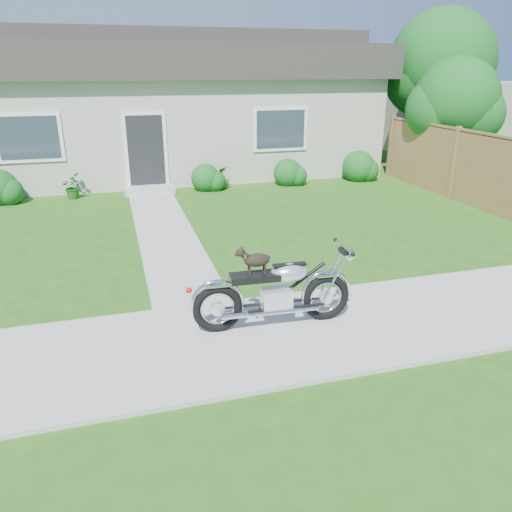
# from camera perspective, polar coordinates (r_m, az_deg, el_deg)

# --- Properties ---
(ground) EXTENTS (80.00, 80.00, 0.00)m
(ground) POSITION_cam_1_polar(r_m,az_deg,el_deg) (6.92, 6.89, -8.19)
(ground) COLOR #235114
(ground) RESTS_ON ground
(sidewalk) EXTENTS (24.00, 2.20, 0.04)m
(sidewalk) POSITION_cam_1_polar(r_m,az_deg,el_deg) (6.91, 6.89, -8.05)
(sidewalk) COLOR #9E9B93
(sidewalk) RESTS_ON ground
(walkway) EXTENTS (1.20, 8.00, 0.03)m
(walkway) POSITION_cam_1_polar(r_m,az_deg,el_deg) (11.09, -10.44, 3.01)
(walkway) COLOR #9E9B93
(walkway) RESTS_ON ground
(house) EXTENTS (12.60, 7.03, 4.50)m
(house) POSITION_cam_1_polar(r_m,az_deg,el_deg) (17.75, -8.50, 16.75)
(house) COLOR beige
(house) RESTS_ON ground
(fence) EXTENTS (0.12, 6.62, 1.90)m
(fence) POSITION_cam_1_polar(r_m,az_deg,el_deg) (14.49, 21.69, 9.81)
(fence) COLOR #9E7447
(fence) RESTS_ON ground
(tree_near) EXTENTS (2.47, 2.39, 3.67)m
(tree_near) POSITION_cam_1_polar(r_m,az_deg,el_deg) (16.19, 22.38, 15.80)
(tree_near) COLOR #3D2B1C
(tree_near) RESTS_ON ground
(tree_far) EXTENTS (3.37, 3.37, 5.17)m
(tree_far) POSITION_cam_1_polar(r_m,az_deg,el_deg) (18.40, 20.85, 19.45)
(tree_far) COLOR #3D2B1C
(tree_far) RESTS_ON ground
(shrub_row) EXTENTS (11.26, 1.00, 1.00)m
(shrub_row) POSITION_cam_1_polar(r_m,az_deg,el_deg) (14.66, -3.92, 9.15)
(shrub_row) COLOR #15511A
(shrub_row) RESTS_ON ground
(potted_plant_left) EXTENTS (0.60, 0.67, 0.65)m
(potted_plant_left) POSITION_cam_1_polar(r_m,az_deg,el_deg) (14.45, -20.34, 7.46)
(potted_plant_left) COLOR #185917
(potted_plant_left) RESTS_ON ground
(potted_plant_right) EXTENTS (0.50, 0.50, 0.65)m
(potted_plant_right) POSITION_cam_1_polar(r_m,az_deg,el_deg) (14.73, -3.82, 8.93)
(potted_plant_right) COLOR #205C19
(potted_plant_right) RESTS_ON ground
(motorcycle_with_dog) EXTENTS (2.22, 0.60, 1.15)m
(motorcycle_with_dog) POSITION_cam_1_polar(r_m,az_deg,el_deg) (6.65, 2.33, -4.02)
(motorcycle_with_dog) COLOR black
(motorcycle_with_dog) RESTS_ON sidewalk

